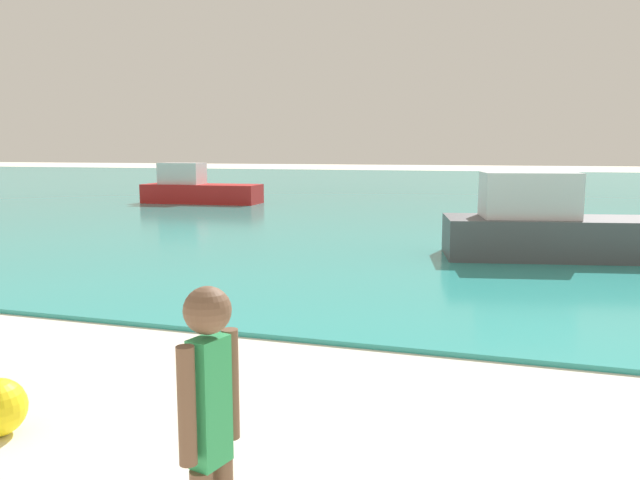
{
  "coord_description": "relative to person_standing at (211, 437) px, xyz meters",
  "views": [
    {
      "loc": [
        2.26,
        5.65,
        2.13
      ],
      "look_at": [
        0.31,
        11.84,
        1.19
      ],
      "focal_mm": 34.89,
      "sensor_mm": 36.0,
      "label": 1
    }
  ],
  "objects": [
    {
      "name": "water",
      "position": [
        -1.04,
        34.04,
        -0.86
      ],
      "size": [
        160.0,
        60.0,
        0.06
      ],
      "primitive_type": "cube",
      "color": "teal",
      "rests_on": "ground"
    },
    {
      "name": "boat_far",
      "position": [
        -10.9,
        19.89,
        -0.28
      ],
      "size": [
        4.77,
        1.8,
        1.59
      ],
      "rotation": [
        0.0,
        0.0,
        0.07
      ],
      "color": "red",
      "rests_on": "water"
    },
    {
      "name": "boat_near",
      "position": [
        2.14,
        10.52,
        -0.25
      ],
      "size": [
        5.09,
        2.52,
        1.66
      ],
      "rotation": [
        0.0,
        0.0,
        0.2
      ],
      "color": "#4C4C51",
      "rests_on": "water"
    },
    {
      "name": "person_standing",
      "position": [
        0.0,
        0.0,
        0.0
      ],
      "size": [
        0.21,
        0.35,
        1.56
      ],
      "rotation": [
        0.0,
        0.0,
        4.48
      ],
      "color": "brown",
      "rests_on": "ground"
    }
  ]
}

